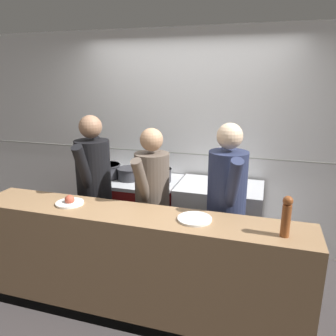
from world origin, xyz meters
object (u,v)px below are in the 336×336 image
object	(u,v)px
oven_range	(135,213)
stock_pot	(107,171)
braising_pot	(159,174)
chef_line	(226,207)
plated_dish_appetiser	(195,219)
plated_dish_main	(70,202)
pepper_mill	(286,215)
chefs_knife	(223,188)
sauce_pot	(129,173)
chef_head_cook	(94,189)
mixing_bowl_steel	(217,180)
chef_sous	(152,202)

from	to	relation	value
oven_range	stock_pot	xyz separation A→B (m)	(-0.32, -0.05, 0.53)
braising_pot	chef_line	world-z (taller)	chef_line
oven_range	plated_dish_appetiser	xyz separation A→B (m)	(0.99, -1.12, 0.55)
plated_dish_main	chef_line	world-z (taller)	chef_line
pepper_mill	plated_dish_main	bearing A→B (deg)	177.51
oven_range	chefs_knife	distance (m)	1.17
braising_pot	oven_range	bearing A→B (deg)	-179.58
sauce_pot	chef_head_cook	distance (m)	0.59
oven_range	pepper_mill	distance (m)	2.15
stock_pot	mixing_bowl_steel	xyz separation A→B (m)	(1.31, 0.09, -0.03)
braising_pot	chef_sous	xyz separation A→B (m)	(0.16, -0.66, -0.07)
chef_sous	plated_dish_appetiser	bearing A→B (deg)	-35.72
plated_dish_appetiser	chef_sous	world-z (taller)	chef_sous
stock_pot	plated_dish_main	distance (m)	1.09
oven_range	mixing_bowl_steel	distance (m)	1.11
pepper_mill	chef_line	world-z (taller)	chef_line
chefs_knife	pepper_mill	bearing A→B (deg)	-62.56
braising_pot	chefs_knife	distance (m)	0.76
oven_range	sauce_pot	bearing A→B (deg)	-135.28
sauce_pot	plated_dish_main	size ratio (longest dim) A/B	1.16
stock_pot	chefs_knife	distance (m)	1.39
chef_head_cook	chef_sous	distance (m)	0.65
braising_pot	chef_head_cook	distance (m)	0.79
sauce_pot	chef_sous	distance (m)	0.80
oven_range	braising_pot	size ratio (longest dim) A/B	3.49
chefs_knife	plated_dish_appetiser	xyz separation A→B (m)	(-0.08, -1.04, 0.08)
plated_dish_main	pepper_mill	world-z (taller)	pepper_mill
plated_dish_main	chef_head_cook	world-z (taller)	chef_head_cook
sauce_pot	chef_line	size ratio (longest dim) A/B	0.17
mixing_bowl_steel	oven_range	bearing A→B (deg)	-177.86
mixing_bowl_steel	plated_dish_main	world-z (taller)	plated_dish_main
mixing_bowl_steel	chef_line	distance (m)	0.73
stock_pot	chefs_knife	size ratio (longest dim) A/B	0.93
chef_sous	braising_pot	bearing A→B (deg)	109.61
braising_pot	mixing_bowl_steel	xyz separation A→B (m)	(0.67, 0.03, -0.02)
chef_line	chef_sous	bearing A→B (deg)	160.61
chefs_knife	pepper_mill	distance (m)	1.28
stock_pot	mixing_bowl_steel	bearing A→B (deg)	3.75
stock_pot	plated_dish_appetiser	world-z (taller)	stock_pot
stock_pot	sauce_pot	world-z (taller)	stock_pot
plated_dish_appetiser	chef_line	xyz separation A→B (m)	(0.19, 0.46, -0.05)
plated_dish_appetiser	chef_line	distance (m)	0.50
plated_dish_main	braising_pot	bearing A→B (deg)	68.43
oven_range	stock_pot	size ratio (longest dim) A/B	3.18
plated_dish_main	pepper_mill	xyz separation A→B (m)	(1.78, -0.08, 0.14)
braising_pot	chef_head_cook	world-z (taller)	chef_head_cook
chef_head_cook	chef_line	size ratio (longest dim) A/B	1.01
plated_dish_main	plated_dish_appetiser	bearing A→B (deg)	-0.04
chefs_knife	chef_head_cook	world-z (taller)	chef_head_cook
stock_pot	plated_dish_main	size ratio (longest dim) A/B	1.38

